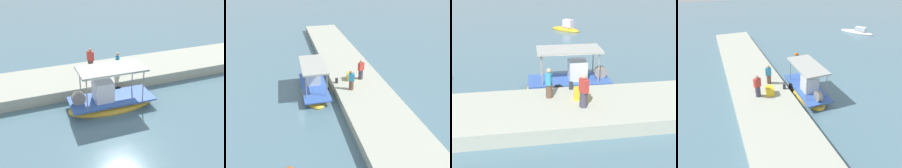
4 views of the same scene
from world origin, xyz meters
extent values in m
plane|color=slate|center=(0.00, 0.00, 0.00)|extent=(120.00, 120.00, 0.00)
cube|color=#A6AB9B|center=(0.00, -3.97, 0.37)|extent=(36.00, 4.38, 0.74)
ellipsoid|color=gold|center=(-0.37, -0.23, 0.07)|extent=(5.38, 2.16, 0.83)
cube|color=#365CB1|center=(-0.37, -0.23, 0.53)|extent=(5.17, 2.15, 0.10)
cube|color=silver|center=(0.16, -0.24, 1.14)|extent=(1.12, 1.15, 1.31)
cylinder|color=gray|center=(1.35, 0.52, 1.47)|extent=(0.07, 0.07, 1.97)
cylinder|color=gray|center=(1.32, -1.05, 1.47)|extent=(0.07, 0.07, 1.97)
cylinder|color=gray|center=(-2.07, 0.58, 1.47)|extent=(0.07, 0.07, 1.97)
cylinder|color=gray|center=(-2.10, -0.99, 1.47)|extent=(0.07, 0.07, 1.97)
cube|color=#A0A39C|center=(-0.37, -0.23, 2.51)|extent=(3.95, 2.04, 0.12)
torus|color=black|center=(-1.20, -1.29, 0.33)|extent=(0.74, 0.19, 0.74)
cylinder|color=gray|center=(1.66, -0.27, 0.93)|extent=(0.81, 0.36, 0.80)
cylinder|color=#423E51|center=(-0.30, -4.28, 1.14)|extent=(0.51, 0.51, 0.82)
cube|color=#C33831|center=(-0.30, -4.28, 1.89)|extent=(0.44, 0.56, 0.67)
sphere|color=tan|center=(-0.30, -4.28, 2.36)|extent=(0.27, 0.27, 0.27)
cylinder|color=brown|center=(-1.88, -2.98, 1.12)|extent=(0.46, 0.46, 0.76)
cube|color=#3193CC|center=(-1.88, -2.98, 1.82)|extent=(0.39, 0.52, 0.63)
sphere|color=tan|center=(-1.88, -2.98, 2.26)|extent=(0.25, 0.25, 0.25)
cylinder|color=#2D2D33|center=(-0.56, -2.11, 0.95)|extent=(0.24, 0.24, 0.42)
cube|color=yellow|center=(-0.25, -3.40, 1.03)|extent=(0.80, 0.68, 0.59)
camera|label=1|loc=(4.48, 12.47, 8.33)|focal=41.16mm
camera|label=2|loc=(-17.45, 1.93, 10.06)|focal=37.93mm
camera|label=3|loc=(-3.02, -16.16, 7.26)|focal=44.14mm
camera|label=4|loc=(12.09, -6.67, 9.04)|focal=31.77mm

